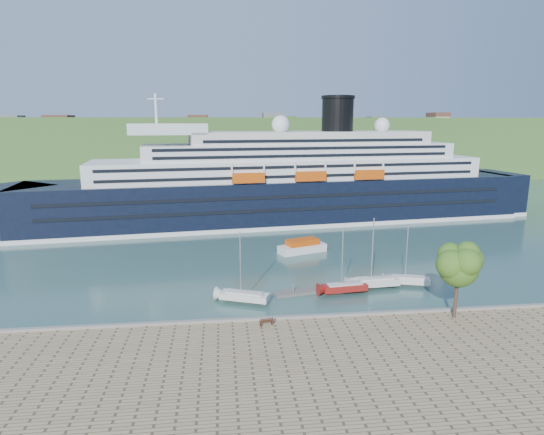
% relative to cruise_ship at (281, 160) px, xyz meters
% --- Properties ---
extents(ground, '(400.00, 400.00, 0.00)m').
position_rel_cruise_ship_xyz_m(ground, '(-1.79, -54.46, -14.18)').
color(ground, '#2F5450').
rests_on(ground, ground).
extents(far_hillside, '(400.00, 50.00, 24.00)m').
position_rel_cruise_ship_xyz_m(far_hillside, '(-1.79, 90.54, -2.18)').
color(far_hillside, '#325723').
rests_on(far_hillside, ground).
extents(quay_coping, '(220.00, 0.50, 0.30)m').
position_rel_cruise_ship_xyz_m(quay_coping, '(-1.79, -54.66, -13.03)').
color(quay_coping, slate).
rests_on(quay_coping, promenade).
extents(cruise_ship, '(127.61, 33.00, 28.37)m').
position_rel_cruise_ship_xyz_m(cruise_ship, '(0.00, 0.00, 0.00)').
color(cruise_ship, black).
rests_on(cruise_ship, ground).
extents(park_bench, '(1.61, 0.91, 0.97)m').
position_rel_cruise_ship_xyz_m(park_bench, '(-8.87, -56.11, -12.70)').
color(park_bench, '#472414').
rests_on(park_bench, promenade).
extents(promenade_tree, '(5.75, 5.75, 9.53)m').
position_rel_cruise_ship_xyz_m(promenade_tree, '(12.38, -56.44, -8.42)').
color(promenade_tree, '#305A17').
rests_on(promenade_tree, promenade).
extents(floating_pontoon, '(15.91, 5.11, 0.35)m').
position_rel_cruise_ship_xyz_m(floating_pontoon, '(1.12, -43.81, -14.01)').
color(floating_pontoon, '#67635B').
rests_on(floating_pontoon, ground).
extents(sailboat_white_near, '(7.12, 4.31, 8.91)m').
position_rel_cruise_ship_xyz_m(sailboat_white_near, '(-10.75, -47.31, -9.73)').
color(sailboat_white_near, silver).
rests_on(sailboat_white_near, ground).
extents(sailboat_red, '(6.82, 2.56, 8.60)m').
position_rel_cruise_ship_xyz_m(sailboat_red, '(2.71, -45.61, -9.88)').
color(sailboat_red, maroon).
rests_on(sailboat_red, ground).
extents(sailboat_white_far, '(6.65, 3.48, 8.27)m').
position_rel_cruise_ship_xyz_m(sailboat_white_far, '(12.37, -43.70, -10.05)').
color(sailboat_white_far, silver).
rests_on(sailboat_white_far, ground).
extents(tender_launch, '(9.05, 5.67, 2.37)m').
position_rel_cruise_ship_xyz_m(tender_launch, '(0.57, -25.51, -13.00)').
color(tender_launch, '#CC490C').
rests_on(tender_launch, ground).
extents(sailboat_extra, '(7.50, 2.58, 9.53)m').
position_rel_cruise_ship_xyz_m(sailboat_extra, '(7.31, -44.23, -9.42)').
color(sailboat_extra, silver).
rests_on(sailboat_extra, ground).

